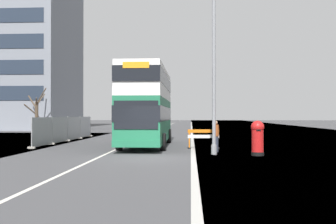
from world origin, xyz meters
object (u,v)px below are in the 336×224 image
object	(u,v)px
car_oncoming_near	(126,123)
double_decker_bus	(147,106)
pedestrian_at_kerb	(216,136)
roadworks_barrier	(203,136)
red_pillar_postbox	(258,136)
lamppost_foreground	(214,72)
car_receding_mid	(138,123)

from	to	relation	value
car_oncoming_near	double_decker_bus	bearing A→B (deg)	-76.21
double_decker_bus	pedestrian_at_kerb	bearing A→B (deg)	-42.92
roadworks_barrier	red_pillar_postbox	bearing A→B (deg)	-56.18
pedestrian_at_kerb	lamppost_foreground	bearing A→B (deg)	-97.15
car_oncoming_near	pedestrian_at_kerb	xyz separation A→B (m)	(8.74, -22.44, -0.22)
red_pillar_postbox	car_receding_mid	size ratio (longest dim) A/B	0.45
double_decker_bus	car_oncoming_near	world-z (taller)	double_decker_bus
double_decker_bus	roadworks_barrier	xyz separation A→B (m)	(3.58, -1.81, -1.88)
lamppost_foreground	red_pillar_postbox	bearing A→B (deg)	-8.64
lamppost_foreground	roadworks_barrier	world-z (taller)	lamppost_foreground
double_decker_bus	red_pillar_postbox	world-z (taller)	double_decker_bus
lamppost_foreground	pedestrian_at_kerb	bearing A→B (deg)	82.85
double_decker_bus	red_pillar_postbox	distance (m)	8.51
car_receding_mid	car_oncoming_near	bearing A→B (deg)	-90.70
car_oncoming_near	lamppost_foreground	bearing A→B (deg)	-70.27
car_oncoming_near	car_receding_mid	size ratio (longest dim) A/B	1.08
double_decker_bus	lamppost_foreground	world-z (taller)	lamppost_foreground
red_pillar_postbox	double_decker_bus	bearing A→B (deg)	137.46
roadworks_barrier	double_decker_bus	bearing A→B (deg)	153.16
double_decker_bus	lamppost_foreground	distance (m)	6.84
red_pillar_postbox	car_oncoming_near	size ratio (longest dim) A/B	0.41
red_pillar_postbox	pedestrian_at_kerb	xyz separation A→B (m)	(-1.96, 1.75, -0.10)
double_decker_bus	pedestrian_at_kerb	world-z (taller)	double_decker_bus
red_pillar_postbox	pedestrian_at_kerb	distance (m)	2.63
red_pillar_postbox	car_oncoming_near	distance (m)	26.45
pedestrian_at_kerb	car_oncoming_near	bearing A→B (deg)	111.28
red_pillar_postbox	car_oncoming_near	xyz separation A→B (m)	(-10.70, 24.19, 0.13)
roadworks_barrier	car_oncoming_near	world-z (taller)	car_oncoming_near
car_oncoming_near	pedestrian_at_kerb	size ratio (longest dim) A/B	2.46
double_decker_bus	lamppost_foreground	size ratio (longest dim) A/B	1.22
double_decker_bus	pedestrian_at_kerb	size ratio (longest dim) A/B	6.34
lamppost_foreground	red_pillar_postbox	xyz separation A→B (m)	(2.14, -0.33, -3.24)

